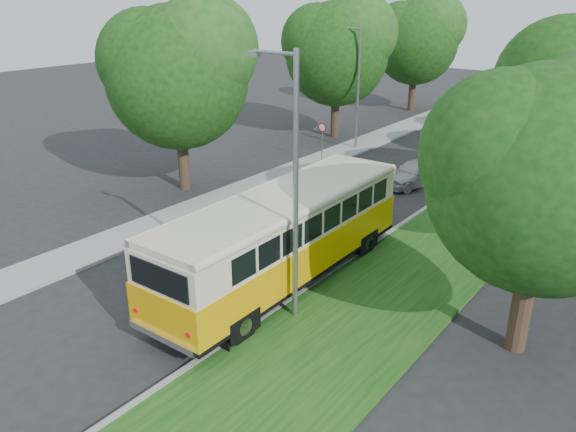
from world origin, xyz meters
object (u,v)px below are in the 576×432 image
Objects in this scene: lamppost_far at (357,84)px; car_blue at (487,145)px; car_silver at (418,172)px; lamppost_near at (293,183)px; vintage_bus at (284,239)px; car_grey at (530,119)px; car_white at (470,143)px.

car_blue is (7.36, 3.20, -3.38)m from lamppost_far.
lamppost_far is at bearing 167.51° from car_silver.
lamppost_near is 22.06m from car_blue.
lamppost_far is 0.69× the size of vintage_bus.
lamppost_near is 20.53m from lamppost_far.
lamppost_near is 3.56m from vintage_bus.
car_silver is 0.82× the size of car_grey.
vintage_bus is at bearing 134.51° from lamppost_near.
vintage_bus reaches higher than car_grey.
car_silver is 7.61m from car_blue.
car_blue is at bearing 19.29° from car_white.
car_grey is (-0.09, 9.47, -0.03)m from car_blue.
car_grey is (-1.63, 31.18, -3.66)m from lamppost_near.
car_blue reaches higher than car_silver.
car_silver reaches higher than car_grey.
lamppost_near is at bearing -76.53° from car_blue.
lamppost_far is 8.71m from car_blue.
vintage_bus is 20.08m from car_white.
car_white is at bearing 96.78° from lamppost_near.
car_silver is (6.39, -4.35, -3.41)m from lamppost_far.
vintage_bus is at bearing -80.74° from car_blue.
car_blue is at bearing -87.40° from car_grey.
lamppost_near is 1.58× the size of car_grey.
car_white is (-2.58, 21.66, -3.64)m from lamppost_near.
vintage_bus is (-1.59, 1.62, -2.74)m from lamppost_near.
car_blue is (0.98, 7.55, 0.03)m from car_silver.
car_grey is at bearing 108.77° from car_silver.
car_white is at bearing 112.21° from car_silver.
lamppost_far is 1.81× the size of car_silver.
lamppost_near reaches higher than car_white.
vintage_bus is at bearing -70.14° from car_white.
car_blue is (0.05, 20.08, -0.89)m from vintage_bus.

